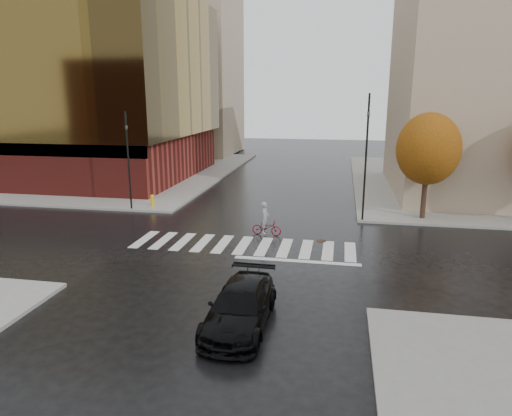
{
  "coord_description": "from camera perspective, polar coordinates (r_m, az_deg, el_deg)",
  "views": [
    {
      "loc": [
        4.85,
        -21.63,
        7.65
      ],
      "look_at": [
        0.66,
        0.67,
        2.0
      ],
      "focal_mm": 32.0,
      "sensor_mm": 36.0,
      "label": 1
    }
  ],
  "objects": [
    {
      "name": "building_ne_tan",
      "position": [
        40.53,
        29.08,
        14.41
      ],
      "size": [
        16.0,
        16.0,
        18.0
      ],
      "primitive_type": "cube",
      "color": "tan",
      "rests_on": "sidewalk_ne"
    },
    {
      "name": "sedan",
      "position": [
        15.76,
        -1.97,
        -12.19
      ],
      "size": [
        2.02,
        4.87,
        1.41
      ],
      "primitive_type": "imported",
      "rotation": [
        0.0,
        0.0,
        -0.01
      ],
      "color": "black",
      "rests_on": "ground"
    },
    {
      "name": "sidewalk_nw",
      "position": [
        50.43,
        -20.41,
        4.46
      ],
      "size": [
        30.0,
        30.0,
        0.15
      ],
      "primitive_type": "cube",
      "color": "gray",
      "rests_on": "ground"
    },
    {
      "name": "traffic_light_nw",
      "position": [
        31.42,
        -15.7,
        6.32
      ],
      "size": [
        0.19,
        0.16,
        6.45
      ],
      "rotation": [
        0.0,
        0.0,
        -1.79
      ],
      "color": "black",
      "rests_on": "sidewalk_nw"
    },
    {
      "name": "traffic_light_ne",
      "position": [
        28.15,
        13.64,
        7.19
      ],
      "size": [
        0.19,
        0.22,
        7.6
      ],
      "rotation": [
        0.0,
        0.0,
        2.95
      ],
      "color": "black",
      "rests_on": "sidewalk_ne"
    },
    {
      "name": "manhole",
      "position": [
        24.85,
        8.18,
        -4.08
      ],
      "size": [
        0.68,
        0.68,
        0.01
      ],
      "primitive_type": "cylinder",
      "rotation": [
        0.0,
        0.0,
        -0.34
      ],
      "color": "#432A17",
      "rests_on": "ground"
    },
    {
      "name": "building_nw_far",
      "position": [
        62.28,
        -9.29,
        16.1
      ],
      "size": [
        14.0,
        12.0,
        20.0
      ],
      "primitive_type": "cube",
      "color": "tan",
      "rests_on": "sidewalk_nw"
    },
    {
      "name": "tree_ne_a",
      "position": [
        29.66,
        20.73,
        6.9
      ],
      "size": [
        3.8,
        3.8,
        6.5
      ],
      "color": "#311E16",
      "rests_on": "sidewalk_ne"
    },
    {
      "name": "fire_hydrant",
      "position": [
        32.34,
        -12.83,
        1.02
      ],
      "size": [
        0.29,
        0.29,
        0.81
      ],
      "color": "yellow",
      "rests_on": "sidewalk_nw"
    },
    {
      "name": "ground",
      "position": [
        23.45,
        -1.89,
        -5.07
      ],
      "size": [
        120.0,
        120.0,
        0.0
      ],
      "primitive_type": "plane",
      "color": "black",
      "rests_on": "ground"
    },
    {
      "name": "cyclist",
      "position": [
        25.44,
        1.26,
        -2.0
      ],
      "size": [
        1.73,
        0.78,
        1.9
      ],
      "rotation": [
        0.0,
        0.0,
        1.45
      ],
      "color": "maroon",
      "rests_on": "ground"
    },
    {
      "name": "crosswalk",
      "position": [
        23.91,
        -1.63,
        -4.67
      ],
      "size": [
        12.0,
        3.0,
        0.01
      ],
      "primitive_type": "cube",
      "color": "silver",
      "rests_on": "ground"
    },
    {
      "name": "office_glass",
      "position": [
        47.87,
        -24.19,
        13.55
      ],
      "size": [
        27.0,
        19.0,
        16.0
      ],
      "color": "maroon",
      "rests_on": "sidewalk_nw"
    }
  ]
}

